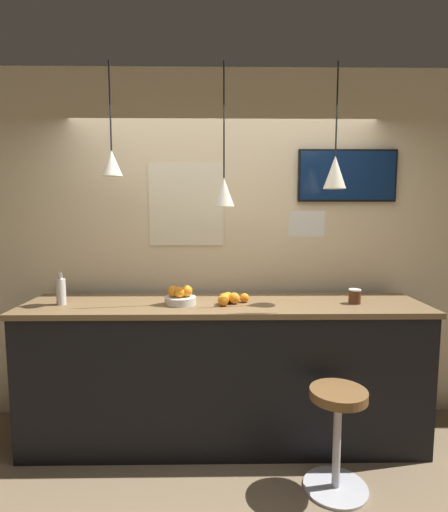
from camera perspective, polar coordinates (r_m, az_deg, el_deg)
The scene contains 14 objects.
ground_plane at distance 2.87m, azimuth 0.22°, elevation -31.22°, with size 14.00×14.00×0.00m, color #756047.
back_wall at distance 3.38m, azimuth -0.11°, elevation 1.29°, with size 8.00×0.06×2.90m.
service_counter at distance 3.16m, azimuth 0.00°, elevation -16.18°, with size 2.96×0.68×1.07m.
bar_stool at distance 2.79m, azimuth 15.91°, elevation -22.05°, with size 0.40×0.40×0.66m.
fruit_bowl at distance 2.95m, azimuth -6.29°, elevation -5.86°, with size 0.23×0.23×0.14m.
orange_pile at distance 2.96m, azimuth 0.82°, elevation -6.07°, with size 0.24×0.19×0.08m.
juice_bottle at distance 3.15m, azimuth -22.27°, elevation -4.64°, with size 0.07×0.07×0.24m.
spread_jar at distance 3.11m, azimuth 18.16°, elevation -5.49°, with size 0.09×0.09×0.11m.
pendant_lamp_left at distance 3.04m, azimuth -15.74°, elevation 12.76°, with size 0.15×0.15×0.80m.
pendant_lamp_middle at distance 2.93m, azimuth -0.00°, elevation 9.31°, with size 0.15×0.15×1.01m.
pendant_lamp_right at distance 3.06m, azimuth 15.57°, elevation 11.55°, with size 0.16×0.16×0.89m.
mounted_tv at distance 3.49m, azimuth 17.20°, elevation 10.90°, with size 0.81×0.04×0.42m.
hanging_menu_board at distance 2.72m, azimuth 11.71°, elevation 4.54°, with size 0.24×0.01×0.17m.
wall_poster at distance 3.34m, azimuth -5.40°, elevation 7.37°, with size 0.62×0.01×0.68m.
Camera 1 is at (-0.04, -2.27, 1.76)m, focal length 28.00 mm.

